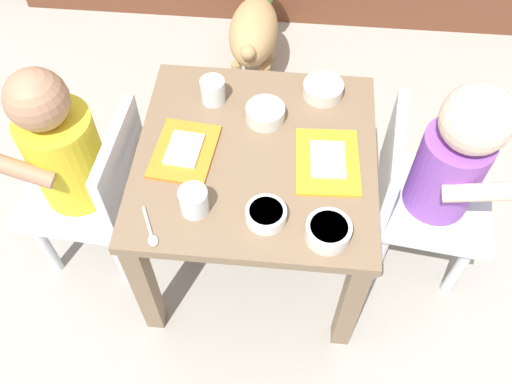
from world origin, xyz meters
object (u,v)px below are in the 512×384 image
Objects in this scene: cereal_bowl_left_side at (266,214)px; seated_child_left at (70,157)px; food_tray_right at (328,161)px; cereal_bowl_right_side at (328,231)px; food_tray_left at (184,151)px; water_cup_right at (213,92)px; veggie_bowl_near at (323,89)px; dining_table at (256,174)px; dog at (255,26)px; water_cup_left at (194,202)px; veggie_bowl_far at (265,113)px; spoon_by_left_tray at (150,231)px; seated_child_right at (445,165)px.

seated_child_left is at bearing 162.03° from cereal_bowl_left_side.
cereal_bowl_right_side is at bearing -89.19° from food_tray_right.
water_cup_right is at bearing 76.02° from food_tray_left.
dining_table is at bearing -125.72° from veggie_bowl_near.
dog is 2.18× the size of food_tray_right.
cereal_bowl_right_side is (0.16, -0.20, 0.10)m from dining_table.
food_tray_right is at bearing 90.81° from cereal_bowl_right_side.
seated_child_left is at bearing -150.61° from water_cup_right.
veggie_bowl_near is (0.26, 0.04, -0.01)m from water_cup_right.
veggie_bowl_far is (0.12, 0.27, -0.01)m from water_cup_left.
cereal_bowl_right_side is at bearing 3.29° from spoon_by_left_tray.
veggie_bowl_near is (0.13, 0.09, -0.00)m from veggie_bowl_far.
dining_table is 0.26m from veggie_bowl_near.
veggie_bowl_far is at bearing 65.10° from water_cup_left.
dog is at bearing 96.86° from cereal_bowl_left_side.
veggie_bowl_near is at bearing 54.62° from water_cup_left.
cereal_bowl_left_side is at bearing -3.74° from water_cup_left.
seated_child_right is 0.58m from water_cup_left.
seated_child_right is 6.60× the size of spoon_by_left_tray.
dog is at bearing 111.67° from veggie_bowl_near.
veggie_bowl_far is at bearing 15.87° from seated_child_left.
food_tray_right is 0.20m from cereal_bowl_left_side.
water_cup_right reaches higher than cereal_bowl_left_side.
water_cup_left reaches higher than food_tray_left.
water_cup_right reaches higher than food_tray_left.
food_tray_left is 3.05× the size of water_cup_right.
water_cup_left is 0.66× the size of veggie_bowl_far.
cereal_bowl_left_side reaches higher than spoon_by_left_tray.
dog is at bearing 97.61° from veggie_bowl_far.
seated_child_right is 0.34m from veggie_bowl_near.
food_tray_left is 1.95× the size of spoon_by_left_tray.
veggie_bowl_near is (0.57, 0.22, 0.05)m from seated_child_left.
food_tray_right is 1.99× the size of spoon_by_left_tray.
water_cup_right is (-0.28, 0.17, 0.02)m from food_tray_right.
seated_child_left is at bearing -114.85° from dog.
water_cup_left reaches higher than veggie_bowl_far.
seated_child_right is 6.92× the size of veggie_bowl_far.
food_tray_right is 2.07× the size of cereal_bowl_right_side.
water_cup_left is 0.29m from veggie_bowl_far.
cereal_bowl_left_side is (0.15, -0.33, -0.01)m from water_cup_right.
cereal_bowl_right_side reaches higher than veggie_bowl_far.
food_tray_right is at bearing -31.37° from water_cup_right.
veggie_bowl_near is (-0.29, 0.17, 0.05)m from seated_child_right.
cereal_bowl_left_side is 0.88× the size of spoon_by_left_tray.
cereal_bowl_right_side is (0.00, -0.19, 0.02)m from food_tray_right.
cereal_bowl_right_side is 0.40m from veggie_bowl_near.
seated_child_left reaches higher than food_tray_left.
cereal_bowl_right_side is at bearing -76.03° from dog.
seated_child_left is 10.48× the size of water_cup_right.
seated_child_right is at bearing 8.99° from food_tray_right.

